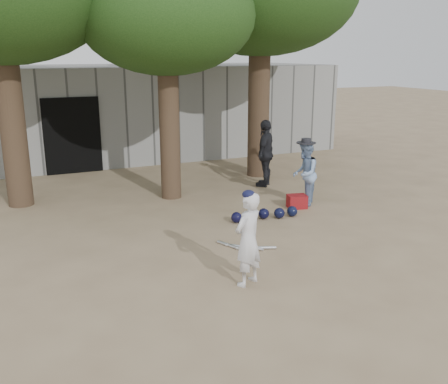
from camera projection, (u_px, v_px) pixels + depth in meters
name	position (u px, v px, depth m)	size (l,w,h in m)	color
ground	(215.00, 266.00, 8.31)	(70.00, 70.00, 0.00)	#937C5E
boy_player	(248.00, 239.00, 7.46)	(0.53, 0.35, 1.46)	silver
spectator_blue	(305.00, 174.00, 11.41)	(0.73, 0.57, 1.49)	#7D98C1
spectator_dark	(266.00, 153.00, 13.07)	(1.03, 0.43, 1.76)	black
red_bag	(297.00, 201.00, 11.36)	(0.42, 0.32, 0.30)	maroon
back_building	(98.00, 111.00, 17.01)	(16.00, 5.24, 3.00)	gray
helmet_row	(265.00, 214.00, 10.58)	(1.51, 0.34, 0.23)	black
bat_pile	(244.00, 247.00, 9.02)	(0.88, 0.74, 0.06)	silver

